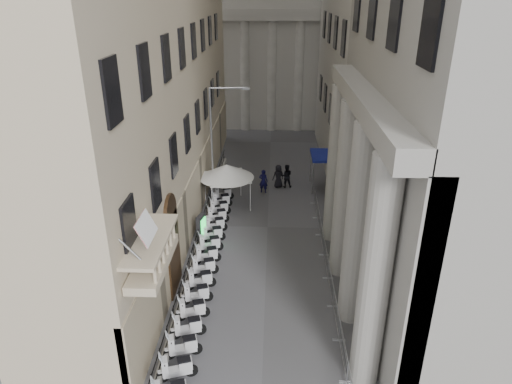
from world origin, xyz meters
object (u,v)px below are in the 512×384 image
security_tent (233,173)px  info_kiosk (202,229)px  street_lamp (216,136)px  pedestrian_a (263,181)px  pedestrian_b (286,176)px

security_tent → info_kiosk: size_ratio=1.99×
security_tent → street_lamp: bearing=145.6°
street_lamp → security_tent: bearing=-39.7°
pedestrian_a → pedestrian_b: bearing=-134.0°
security_tent → pedestrian_a: 4.00m
pedestrian_b → pedestrian_a: bearing=29.8°
pedestrian_b → info_kiosk: bearing=56.3°
info_kiosk → pedestrian_b: info_kiosk is taller
pedestrian_a → pedestrian_b: size_ratio=0.99×
security_tent → pedestrian_b: bearing=45.4°
security_tent → pedestrian_b: (4.00, 4.06, -1.77)m
info_kiosk → pedestrian_b: size_ratio=1.03×
info_kiosk → security_tent: bearing=87.7°
security_tent → pedestrian_a: size_ratio=2.08×
pedestrian_a → street_lamp: bearing=44.0°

